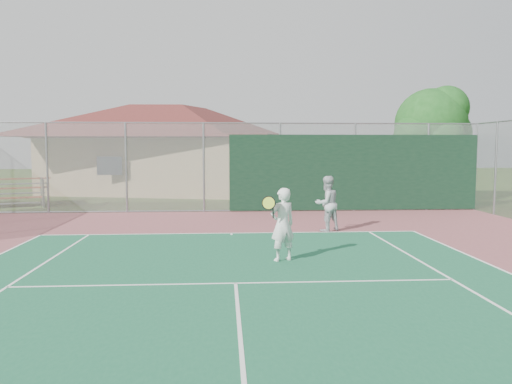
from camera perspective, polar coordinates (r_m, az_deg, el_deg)
back_fence at (r=19.77m, az=3.06°, el=2.56°), size 20.08×0.11×3.53m
clubhouse at (r=29.61m, az=-9.80°, el=5.84°), size 15.33×12.01×5.86m
bleachers at (r=24.35m, az=-26.66°, el=0.06°), size 3.86×2.98×1.20m
tree at (r=24.21m, az=19.54°, el=7.05°), size 3.81×3.61×5.31m
player_white_front at (r=11.05m, az=3.02°, el=-3.76°), size 0.85×0.68×1.66m
player_grey_back at (r=15.16m, az=8.09°, el=-1.38°), size 1.01×0.93×1.67m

